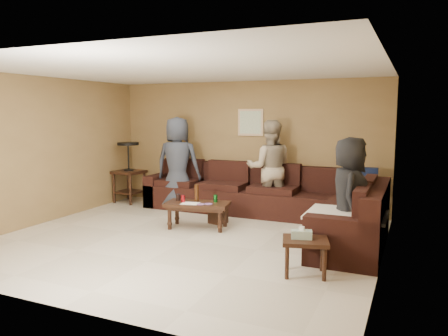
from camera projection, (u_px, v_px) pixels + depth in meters
name	position (u px, v px, depth m)	size (l,w,h in m)	color
room	(185.00, 129.00, 6.31)	(5.60, 5.50, 2.50)	beige
sectional_sofa	(269.00, 204.00, 7.53)	(4.65, 2.90, 0.97)	black
coffee_table	(197.00, 206.00, 7.16)	(1.11, 0.70, 0.71)	black
end_table_left	(129.00, 171.00, 9.19)	(0.61, 0.61, 1.27)	black
side_table_right	(305.00, 243.00, 5.08)	(0.62, 0.55, 0.58)	black
waste_bin	(218.00, 214.00, 7.50)	(0.26, 0.26, 0.31)	black
wall_art	(251.00, 122.00, 8.51)	(0.52, 0.04, 0.52)	tan
person_left	(178.00, 163.00, 8.54)	(0.88, 0.58, 1.81)	#323846
person_middle	(270.00, 168.00, 8.00)	(0.86, 0.67, 1.76)	tan
person_right	(349.00, 196.00, 5.84)	(0.77, 0.50, 1.57)	black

